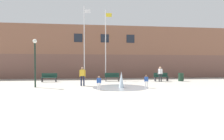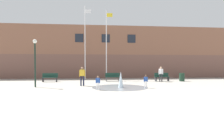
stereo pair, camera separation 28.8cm
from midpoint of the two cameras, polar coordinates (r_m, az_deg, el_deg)
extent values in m
plane|color=#9E998E|center=(9.19, 3.13, -9.26)|extent=(100.00, 100.00, 0.00)
cube|color=brown|center=(26.46, -3.13, 1.20)|extent=(36.00, 6.00, 3.21)
cube|color=brown|center=(26.69, -3.14, 8.88)|extent=(36.00, 6.00, 3.92)
cube|color=#1E232D|center=(23.77, -11.31, 10.25)|extent=(1.10, 0.06, 1.10)
cube|color=#1E232D|center=(23.73, -2.72, 10.29)|extent=(1.10, 0.06, 1.10)
cube|color=#1E232D|center=(24.20, 5.71, 10.11)|extent=(1.10, 0.06, 1.10)
cylinder|color=gray|center=(13.79, 2.15, -5.65)|extent=(4.35, 4.35, 0.01)
cone|color=silver|center=(13.51, 2.47, -3.12)|extent=(0.40, 0.40, 1.27)
cube|color=#28282D|center=(19.65, -22.25, -3.01)|extent=(0.06, 0.40, 0.44)
cube|color=#28282D|center=(19.31, -18.24, -3.05)|extent=(0.06, 0.40, 0.44)
cube|color=#19382D|center=(19.45, -20.27, -2.31)|extent=(1.60, 0.44, 0.05)
cube|color=#19382D|center=(19.63, -20.14, -1.59)|extent=(1.60, 0.04, 0.42)
cube|color=#28282D|center=(18.94, -2.46, -3.07)|extent=(0.06, 0.40, 0.44)
cube|color=#28282D|center=(19.08, 1.74, -3.03)|extent=(0.06, 0.40, 0.44)
cube|color=#19382D|center=(18.98, -0.35, -2.32)|extent=(1.60, 0.44, 0.05)
cube|color=#19382D|center=(19.17, -0.41, -1.58)|extent=(1.60, 0.04, 0.42)
cube|color=#28282D|center=(19.80, 13.51, -2.91)|extent=(0.06, 0.40, 0.44)
cube|color=#28282D|center=(20.32, 17.23, -2.83)|extent=(0.06, 0.40, 0.44)
cube|color=#19382D|center=(20.04, 15.40, -2.17)|extent=(1.60, 0.44, 0.05)
cube|color=#19382D|center=(20.21, 15.19, -1.47)|extent=(1.60, 0.04, 0.42)
cylinder|color=#28282D|center=(19.18, 14.75, -2.46)|extent=(0.12, 0.12, 0.84)
cylinder|color=#28282D|center=(19.26, 15.36, -2.45)|extent=(0.12, 0.12, 0.84)
cube|color=white|center=(19.19, 15.07, -0.40)|extent=(0.39, 0.31, 0.54)
sphere|color=tan|center=(19.18, 15.08, 0.72)|extent=(0.21, 0.21, 0.21)
cylinder|color=white|center=(19.11, 14.48, -0.56)|extent=(0.08, 0.08, 0.55)
cylinder|color=white|center=(19.27, 15.65, -0.56)|extent=(0.08, 0.08, 0.55)
cylinder|color=silver|center=(12.19, -5.29, -5.38)|extent=(0.07, 0.07, 0.52)
cylinder|color=silver|center=(12.19, -4.64, -5.38)|extent=(0.07, 0.07, 0.52)
cube|color=#284C9E|center=(12.14, -4.97, -3.37)|extent=(0.24, 0.22, 0.33)
sphere|color=#997051|center=(12.13, -4.97, -2.28)|extent=(0.13, 0.13, 0.13)
cylinder|color=#284C9E|center=(12.14, -5.58, -3.54)|extent=(0.05, 0.05, 0.34)
cylinder|color=#284C9E|center=(12.15, -4.35, -3.53)|extent=(0.05, 0.05, 0.34)
cylinder|color=silver|center=(13.55, 10.27, -4.71)|extent=(0.07, 0.07, 0.52)
cylinder|color=silver|center=(13.59, 10.82, -4.69)|extent=(0.07, 0.07, 0.52)
cube|color=#284C9E|center=(13.53, 10.56, -2.90)|extent=(0.22, 0.15, 0.33)
sphere|color=brown|center=(13.51, 10.56, -1.92)|extent=(0.13, 0.13, 0.13)
cylinder|color=#284C9E|center=(13.49, 10.03, -3.05)|extent=(0.05, 0.05, 0.34)
cylinder|color=#284C9E|center=(13.57, 11.08, -3.03)|extent=(0.05, 0.05, 0.34)
cylinder|color=#1E233D|center=(14.90, -10.57, -3.54)|extent=(0.12, 0.12, 0.84)
cylinder|color=#1E233D|center=(14.89, -9.73, -3.54)|extent=(0.12, 0.12, 0.84)
cube|color=gold|center=(14.85, -10.16, -0.89)|extent=(0.35, 0.22, 0.54)
sphere|color=#997051|center=(14.84, -10.17, 0.56)|extent=(0.21, 0.21, 0.21)
cylinder|color=gold|center=(14.87, -10.97, -1.10)|extent=(0.08, 0.08, 0.55)
cylinder|color=gold|center=(14.84, -9.35, -1.10)|extent=(0.08, 0.08, 0.55)
cylinder|color=silver|center=(21.53, -9.44, 8.72)|extent=(0.10, 0.10, 8.89)
cube|color=silver|center=(22.32, -8.40, 18.50)|extent=(0.70, 0.02, 0.45)
cylinder|color=silver|center=(21.52, -2.48, 8.22)|extent=(0.10, 0.10, 8.50)
cube|color=yellow|center=(22.27, -1.42, 17.51)|extent=(0.70, 0.02, 0.45)
cylinder|color=#192D23|center=(14.99, -24.33, 1.40)|extent=(0.12, 0.12, 3.46)
sphere|color=white|center=(15.12, -24.41, 8.58)|extent=(0.32, 0.32, 0.32)
cylinder|color=#193323|center=(20.61, 21.22, -2.16)|extent=(0.56, 0.56, 0.90)
camera|label=1|loc=(0.14, -90.51, -0.01)|focal=28.00mm
camera|label=2|loc=(0.14, 89.49, 0.01)|focal=28.00mm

